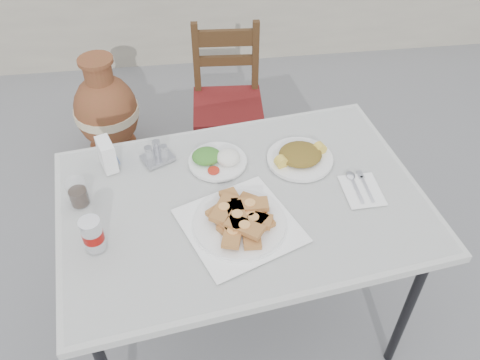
{
  "coord_description": "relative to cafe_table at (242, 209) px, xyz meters",
  "views": [
    {
      "loc": [
        -0.0,
        -1.24,
        2.13
      ],
      "look_at": [
        0.17,
        0.09,
        0.85
      ],
      "focal_mm": 38.0,
      "sensor_mm": 36.0,
      "label": 1
    }
  ],
  "objects": [
    {
      "name": "ground",
      "position": [
        -0.17,
        -0.04,
        -0.75
      ],
      "size": [
        80.0,
        80.0,
        0.0
      ],
      "primitive_type": "plane",
      "color": "slate",
      "rests_on": "ground"
    },
    {
      "name": "cafe_table",
      "position": [
        0.0,
        0.0,
        0.0
      ],
      "size": [
        1.43,
        1.07,
        0.8
      ],
      "rotation": [
        0.0,
        0.0,
        0.14
      ],
      "color": "black",
      "rests_on": "ground"
    },
    {
      "name": "pide_plate",
      "position": [
        -0.03,
        -0.13,
        0.09
      ],
      "size": [
        0.47,
        0.47,
        0.07
      ],
      "rotation": [
        0.0,
        0.0,
        0.38
      ],
      "color": "white",
      "rests_on": "cafe_table"
    },
    {
      "name": "salad_rice_plate",
      "position": [
        -0.07,
        0.21,
        0.08
      ],
      "size": [
        0.23,
        0.23,
        0.06
      ],
      "color": "white",
      "rests_on": "cafe_table"
    },
    {
      "name": "salad_chopped_plate",
      "position": [
        0.25,
        0.18,
        0.08
      ],
      "size": [
        0.26,
        0.26,
        0.06
      ],
      "color": "white",
      "rests_on": "cafe_table"
    },
    {
      "name": "soda_can",
      "position": [
        -0.51,
        -0.16,
        0.12
      ],
      "size": [
        0.07,
        0.07,
        0.13
      ],
      "color": "silver",
      "rests_on": "cafe_table"
    },
    {
      "name": "cola_glass",
      "position": [
        -0.58,
        0.05,
        0.1
      ],
      "size": [
        0.07,
        0.07,
        0.1
      ],
      "color": "white",
      "rests_on": "cafe_table"
    },
    {
      "name": "napkin_holder",
      "position": [
        -0.49,
        0.24,
        0.12
      ],
      "size": [
        0.09,
        0.11,
        0.12
      ],
      "rotation": [
        0.0,
        0.0,
        0.34
      ],
      "color": "white",
      "rests_on": "cafe_table"
    },
    {
      "name": "condiment_caddy",
      "position": [
        -0.3,
        0.26,
        0.08
      ],
      "size": [
        0.14,
        0.13,
        0.08
      ],
      "rotation": [
        0.0,
        0.0,
        0.47
      ],
      "color": "#BBBAC2",
      "rests_on": "cafe_table"
    },
    {
      "name": "cutlery_napkin",
      "position": [
        0.44,
        -0.0,
        0.06
      ],
      "size": [
        0.14,
        0.19,
        0.01
      ],
      "rotation": [
        0.0,
        0.0,
        0.03
      ],
      "color": "white",
      "rests_on": "cafe_table"
    },
    {
      "name": "chair",
      "position": [
        0.06,
        1.11,
        -0.29
      ],
      "size": [
        0.41,
        0.41,
        0.88
      ],
      "rotation": [
        0.0,
        0.0,
        -0.07
      ],
      "color": "#311C0D",
      "rests_on": "ground"
    },
    {
      "name": "terracotta_urn",
      "position": [
        -0.65,
        1.3,
        -0.43
      ],
      "size": [
        0.39,
        0.39,
        0.68
      ],
      "color": "brown",
      "rests_on": "ground"
    }
  ]
}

